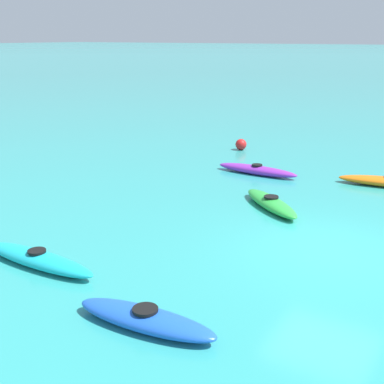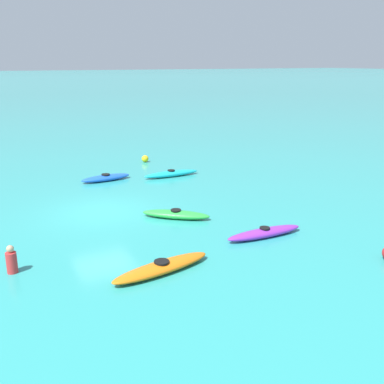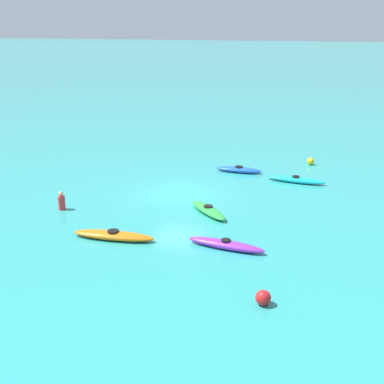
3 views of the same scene
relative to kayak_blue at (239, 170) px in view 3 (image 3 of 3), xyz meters
The scene contains 9 objects.
ground_plane 5.12m from the kayak_blue, 18.60° to the right, with size 600.00×600.00×0.00m, color teal.
kayak_blue is the anchor object (origin of this frame).
kayak_orange 11.35m from the kayak_blue, ahead, with size 1.33×3.44×0.37m.
kayak_green 7.09m from the kayak_blue, ahead, with size 2.26×2.58×0.37m.
kayak_cyan 3.56m from the kayak_blue, 78.09° to the left, with size 0.62×3.19×0.37m.
kayak_purple 10.70m from the kayak_blue, 15.35° to the left, with size 0.63×3.09×0.37m.
buoy_yellow 4.87m from the kayak_blue, 133.54° to the left, with size 0.43×0.43×0.43m, color yellow.
buoy_red 14.70m from the kayak_blue, 20.85° to the left, with size 0.48×0.48×0.48m, color red.
person_near_shore 10.79m from the kayak_blue, 31.32° to the right, with size 0.41×0.41×0.88m.
Camera 3 is at (22.09, 10.13, 8.04)m, focal length 46.87 mm.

